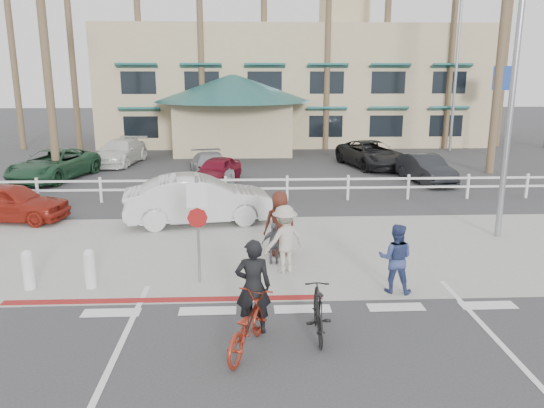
{
  "coord_description": "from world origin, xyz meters",
  "views": [
    {
      "loc": [
        -1.12,
        -9.71,
        4.85
      ],
      "look_at": [
        -0.5,
        3.9,
        1.5
      ],
      "focal_mm": 35.0,
      "sensor_mm": 36.0,
      "label": 1
    }
  ],
  "objects_px": {
    "bike_black": "(318,312)",
    "car_red_compact": "(10,202)",
    "bike_red": "(247,325)",
    "sign_post": "(198,224)",
    "car_white_sedan": "(199,200)"
  },
  "relations": [
    {
      "from": "bike_black",
      "to": "car_red_compact",
      "type": "xyz_separation_m",
      "value": [
        -9.3,
        8.52,
        0.16
      ]
    },
    {
      "from": "sign_post",
      "to": "bike_red",
      "type": "height_order",
      "value": "sign_post"
    },
    {
      "from": "bike_black",
      "to": "bike_red",
      "type": "bearing_deg",
      "value": 22.7
    },
    {
      "from": "bike_red",
      "to": "car_red_compact",
      "type": "distance_m",
      "value": 12.04
    },
    {
      "from": "sign_post",
      "to": "bike_black",
      "type": "relative_size",
      "value": 1.77
    },
    {
      "from": "bike_red",
      "to": "car_red_compact",
      "type": "height_order",
      "value": "car_red_compact"
    },
    {
      "from": "sign_post",
      "to": "bike_red",
      "type": "bearing_deg",
      "value": -70.75
    },
    {
      "from": "bike_red",
      "to": "car_white_sedan",
      "type": "height_order",
      "value": "car_white_sedan"
    },
    {
      "from": "bike_black",
      "to": "car_red_compact",
      "type": "distance_m",
      "value": 12.62
    },
    {
      "from": "bike_black",
      "to": "car_red_compact",
      "type": "height_order",
      "value": "car_red_compact"
    },
    {
      "from": "car_white_sedan",
      "to": "bike_red",
      "type": "bearing_deg",
      "value": -178.81
    },
    {
      "from": "bike_red",
      "to": "car_white_sedan",
      "type": "xyz_separation_m",
      "value": [
        -1.57,
        8.48,
        0.31
      ]
    },
    {
      "from": "car_white_sedan",
      "to": "car_red_compact",
      "type": "distance_m",
      "value": 6.41
    },
    {
      "from": "sign_post",
      "to": "car_white_sedan",
      "type": "bearing_deg",
      "value": 94.8
    },
    {
      "from": "car_red_compact",
      "to": "bike_black",
      "type": "bearing_deg",
      "value": -123.18
    }
  ]
}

